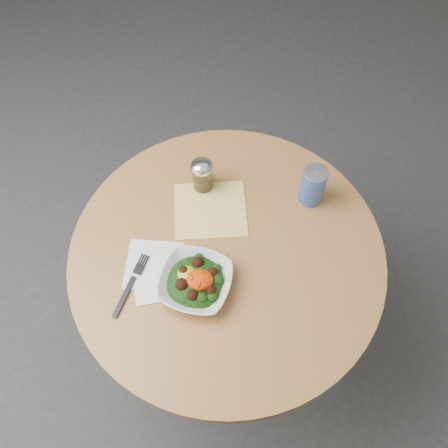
# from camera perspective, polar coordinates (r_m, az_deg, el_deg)

# --- Properties ---
(ground) EXTENTS (6.00, 6.00, 0.00)m
(ground) POSITION_cam_1_polar(r_m,az_deg,el_deg) (2.11, 0.23, -12.38)
(ground) COLOR #2D2D30
(ground) RESTS_ON ground
(table) EXTENTS (0.90, 0.90, 0.75)m
(table) POSITION_cam_1_polar(r_m,az_deg,el_deg) (1.59, 0.30, -6.46)
(table) COLOR black
(table) RESTS_ON ground
(cloth_napkin) EXTENTS (0.22, 0.21, 0.00)m
(cloth_napkin) POSITION_cam_1_polar(r_m,az_deg,el_deg) (1.48, -1.58, 1.65)
(cloth_napkin) COLOR #EEB60C
(cloth_napkin) RESTS_ON table
(paper_napkins) EXTENTS (0.20, 0.21, 0.00)m
(paper_napkins) POSITION_cam_1_polar(r_m,az_deg,el_deg) (1.40, -7.61, -5.25)
(paper_napkins) COLOR white
(paper_napkins) RESTS_ON table
(salad_bowl) EXTENTS (0.24, 0.24, 0.07)m
(salad_bowl) POSITION_cam_1_polar(r_m,az_deg,el_deg) (1.35, -3.29, -6.61)
(salad_bowl) COLOR silver
(salad_bowl) RESTS_ON table
(fork) EXTENTS (0.09, 0.19, 0.00)m
(fork) POSITION_cam_1_polar(r_m,az_deg,el_deg) (1.39, -10.53, -6.63)
(fork) COLOR black
(fork) RESTS_ON table
(spice_shaker) EXTENTS (0.06, 0.06, 0.12)m
(spice_shaker) POSITION_cam_1_polar(r_m,az_deg,el_deg) (1.48, -2.50, 5.61)
(spice_shaker) COLOR silver
(spice_shaker) RESTS_ON table
(beverage_can) EXTENTS (0.07, 0.07, 0.14)m
(beverage_can) POSITION_cam_1_polar(r_m,az_deg,el_deg) (1.47, 10.12, 4.35)
(beverage_can) COLOR #0D2D98
(beverage_can) RESTS_ON table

